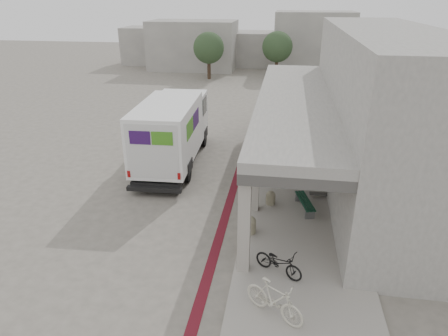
% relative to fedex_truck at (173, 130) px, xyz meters
% --- Properties ---
extents(ground, '(120.00, 120.00, 0.00)m').
position_rel_fedex_truck_xyz_m(ground, '(2.55, -5.01, -1.86)').
color(ground, '#666057').
rests_on(ground, ground).
extents(bike_lane_stripe, '(0.35, 40.00, 0.01)m').
position_rel_fedex_truck_xyz_m(bike_lane_stripe, '(3.55, -3.01, -1.86)').
color(bike_lane_stripe, maroon).
rests_on(bike_lane_stripe, ground).
extents(sidewalk, '(4.40, 28.00, 0.12)m').
position_rel_fedex_truck_xyz_m(sidewalk, '(6.55, -5.01, -1.80)').
color(sidewalk, '#9F978E').
rests_on(sidewalk, ground).
extents(transit_building, '(7.60, 17.00, 7.00)m').
position_rel_fedex_truck_xyz_m(transit_building, '(9.38, -0.51, 1.54)').
color(transit_building, gray).
rests_on(transit_building, ground).
extents(distant_backdrop, '(28.00, 10.00, 6.50)m').
position_rel_fedex_truck_xyz_m(distant_backdrop, '(-0.30, 30.87, 0.84)').
color(distant_backdrop, gray).
rests_on(distant_backdrop, ground).
extents(tree_left, '(3.20, 3.20, 4.80)m').
position_rel_fedex_truck_xyz_m(tree_left, '(-2.45, 22.99, 1.32)').
color(tree_left, '#38281C').
rests_on(tree_left, ground).
extents(tree_mid, '(3.20, 3.20, 4.80)m').
position_rel_fedex_truck_xyz_m(tree_mid, '(4.55, 24.99, 1.32)').
color(tree_mid, '#38281C').
rests_on(tree_mid, ground).
extents(tree_right, '(3.20, 3.20, 4.80)m').
position_rel_fedex_truck_xyz_m(tree_right, '(12.55, 23.99, 1.32)').
color(tree_right, '#38281C').
rests_on(tree_right, ground).
extents(fedex_truck, '(2.90, 8.30, 3.49)m').
position_rel_fedex_truck_xyz_m(fedex_truck, '(0.00, 0.00, 0.00)').
color(fedex_truck, black).
rests_on(fedex_truck, ground).
extents(bench, '(0.81, 1.82, 0.42)m').
position_rel_fedex_truck_xyz_m(bench, '(6.73, -4.27, -1.44)').
color(bench, slate).
rests_on(bench, sidewalk).
extents(bollard_near, '(0.46, 0.46, 0.69)m').
position_rel_fedex_truck_xyz_m(bollard_near, '(4.65, -6.34, -1.40)').
color(bollard_near, gray).
rests_on(bollard_near, sidewalk).
extents(bollard_far, '(0.40, 0.40, 0.59)m').
position_rel_fedex_truck_xyz_m(bollard_far, '(5.31, -3.99, -1.44)').
color(bollard_far, gray).
rests_on(bollard_far, sidewalk).
extents(utility_cabinet, '(0.48, 0.61, 0.95)m').
position_rel_fedex_truck_xyz_m(utility_cabinet, '(7.55, -0.75, -1.27)').
color(utility_cabinet, gray).
rests_on(utility_cabinet, sidewalk).
extents(bicycle_black, '(1.74, 1.32, 0.87)m').
position_rel_fedex_truck_xyz_m(bicycle_black, '(5.78, -8.60, -1.30)').
color(bicycle_black, black).
rests_on(bicycle_black, sidewalk).
extents(bicycle_cream, '(1.87, 1.47, 1.13)m').
position_rel_fedex_truck_xyz_m(bicycle_cream, '(5.70, -10.46, -1.18)').
color(bicycle_cream, beige).
rests_on(bicycle_cream, sidewalk).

